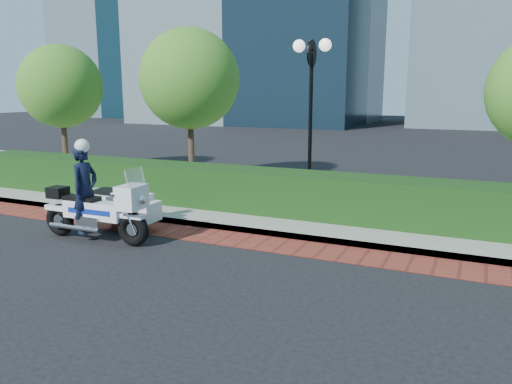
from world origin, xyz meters
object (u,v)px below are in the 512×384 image
at_px(lamppost, 311,95).
at_px(tree_a, 61,87).
at_px(tree_b, 190,79).
at_px(police_motorcycle, 102,203).

xyz_separation_m(lamppost, tree_a, (-10.00, 1.30, 0.26)).
height_order(tree_b, police_motorcycle, tree_b).
bearing_deg(police_motorcycle, lamppost, 54.64).
relative_size(tree_b, police_motorcycle, 1.88).
height_order(lamppost, tree_a, tree_a).
relative_size(lamppost, police_motorcycle, 1.62).
distance_m(tree_a, police_motorcycle, 9.42).
xyz_separation_m(tree_a, tree_b, (5.50, 0.00, 0.21)).
bearing_deg(tree_b, tree_a, 180.00).
height_order(tree_a, tree_b, tree_b).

